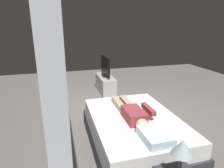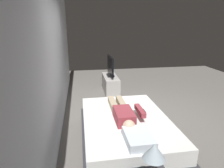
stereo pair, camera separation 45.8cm
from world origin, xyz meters
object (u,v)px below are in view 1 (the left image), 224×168
Objects in this scene: person at (132,112)px; tv_stand at (105,84)px; lamp at (182,148)px; pillow at (155,136)px; remote at (150,109)px; bed at (134,132)px; tv at (105,67)px.

person reaches higher than tv_stand.
lamp is (-1.34, -0.00, 0.23)m from person.
tv_stand is (3.48, -0.18, -0.35)m from pillow.
remote reaches higher than tv_stand.
person reaches higher than remote.
tv_stand is (2.79, -0.18, -0.01)m from bed.
remote is 0.14× the size of tv_stand.
lamp is (-1.49, 0.40, 0.30)m from remote.
remote is 2.63m from tv_stand.
lamp reaches higher than remote.
tv is (2.79, -0.18, 0.52)m from bed.
bed is at bearing 176.25° from tv_stand.
pillow is at bearing 176.99° from tv_stand.
person is at bearing 3.47° from pillow.
person is 0.44m from remote.
bed is 2.79m from tv_stand.
tv reaches higher than lamp.
pillow is at bearing 176.99° from tv.
person is at bearing 0.04° from lamp.
tv is at bearing -3.75° from bed.
bed is 4.23× the size of pillow.
person is at bearing 175.30° from tv.
tv_stand is (2.61, 0.18, -0.30)m from remote.
tv_stand is at bearing 3.91° from remote.
pillow reaches higher than bed.
person is (0.03, 0.04, 0.36)m from bed.
pillow is at bearing 157.58° from remote.
lamp is at bearing -179.96° from person.
pillow reaches higher than remote.
pillow is 0.73m from person.
lamp reaches higher than tv_stand.
lamp is at bearing 164.88° from remote.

